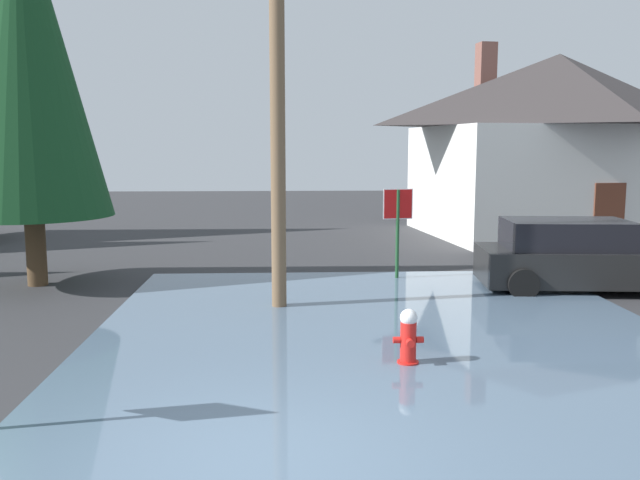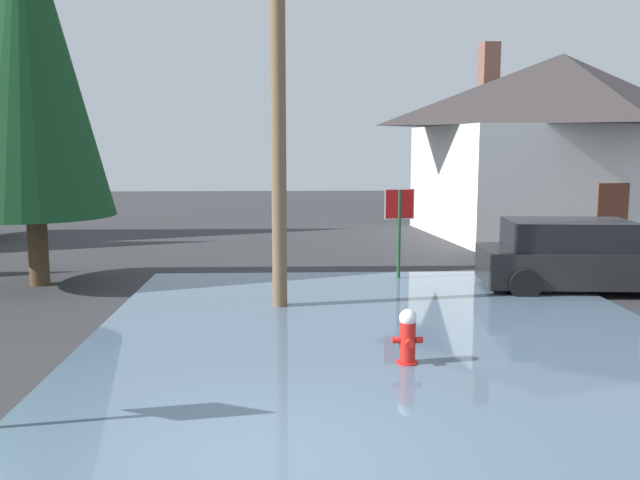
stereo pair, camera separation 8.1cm
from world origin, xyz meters
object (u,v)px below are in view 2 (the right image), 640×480
at_px(fire_hydrant, 408,340).
at_px(house, 559,142).
at_px(parked_car, 579,257).
at_px(pine_tree_tall_left, 27,52).
at_px(utility_pole, 278,87).
at_px(stop_sign_far, 399,216).

bearing_deg(fire_hydrant, house, 61.77).
bearing_deg(parked_car, pine_tree_tall_left, 174.58).
bearing_deg(fire_hydrant, parked_car, 47.60).
bearing_deg(pine_tree_tall_left, parked_car, -5.42).
xyz_separation_m(fire_hydrant, pine_tree_tall_left, (-7.35, 6.12, 4.70)).
distance_m(utility_pole, house, 14.31).
xyz_separation_m(house, parked_car, (-3.07, -9.21, -2.49)).
bearing_deg(stop_sign_far, parked_car, -17.91).
bearing_deg(pine_tree_tall_left, stop_sign_far, 0.51).
distance_m(fire_hydrant, utility_pole, 5.50).
height_order(utility_pole, pine_tree_tall_left, pine_tree_tall_left).
xyz_separation_m(fire_hydrant, stop_sign_far, (0.83, 6.19, 1.10)).
bearing_deg(house, stop_sign_far, -130.29).
bearing_deg(utility_pole, pine_tree_tall_left, 154.78).
bearing_deg(pine_tree_tall_left, utility_pole, -25.22).
relative_size(fire_hydrant, stop_sign_far, 0.40).
distance_m(utility_pole, pine_tree_tall_left, 6.13).
height_order(utility_pole, parked_car, utility_pole).
distance_m(stop_sign_far, house, 10.64).
height_order(fire_hydrant, pine_tree_tall_left, pine_tree_tall_left).
xyz_separation_m(parked_car, pine_tree_tall_left, (-11.90, 1.13, 4.38)).
height_order(utility_pole, stop_sign_far, utility_pole).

